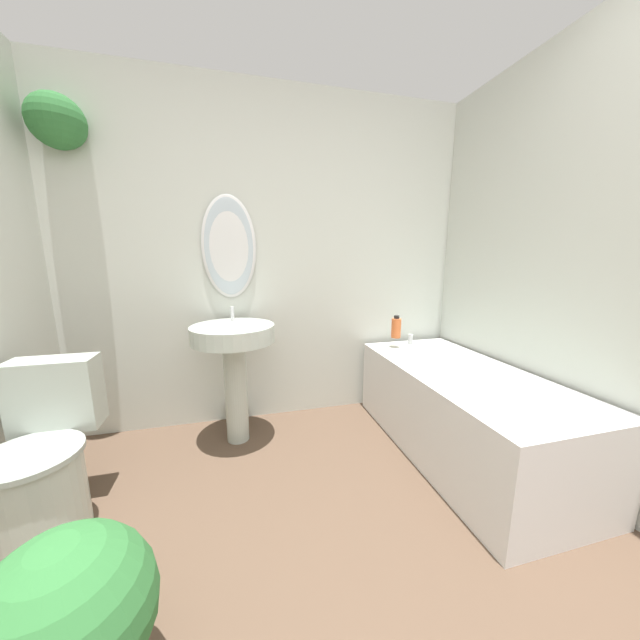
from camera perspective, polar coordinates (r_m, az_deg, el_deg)
wall_back at (r=2.43m, az=-9.81°, el=11.35°), size 2.98×0.30×2.40m
wall_right at (r=2.17m, az=39.72°, el=7.82°), size 0.06×2.36×2.40m
toilet at (r=2.02m, az=-40.93°, el=-18.82°), size 0.40×0.55×0.75m
pedestal_sink at (r=2.18m, az=-15.03°, el=-5.69°), size 0.53×0.53×0.90m
bathtub at (r=2.29m, az=23.83°, el=-14.29°), size 0.72×1.50×0.62m
shampoo_bottle at (r=2.54m, az=13.39°, el=-1.31°), size 0.07×0.07×0.17m
potted_plant at (r=1.30m, az=-38.33°, el=-36.87°), size 0.43×0.43×0.55m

